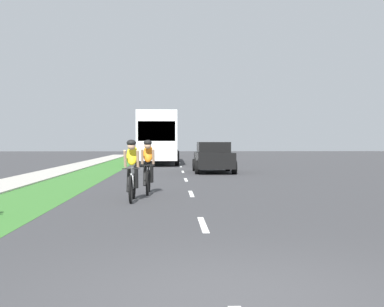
{
  "coord_description": "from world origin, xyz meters",
  "views": [
    {
      "loc": [
        -0.58,
        -4.98,
        1.52
      ],
      "look_at": [
        0.39,
        19.27,
        0.98
      ],
      "focal_mm": 48.0,
      "sensor_mm": 36.0,
      "label": 1
    }
  ],
  "objects_px": {
    "cyclist_trailing": "(148,166)",
    "sedan_black": "(213,157)",
    "cyclist_lead": "(132,170)",
    "pickup_maroon": "(160,149)",
    "bus_white": "(159,136)"
  },
  "relations": [
    {
      "from": "sedan_black",
      "to": "pickup_maroon",
      "type": "bearing_deg",
      "value": 96.73
    },
    {
      "from": "cyclist_lead",
      "to": "pickup_maroon",
      "type": "distance_m",
      "value": 39.9
    },
    {
      "from": "cyclist_lead",
      "to": "cyclist_trailing",
      "type": "xyz_separation_m",
      "value": [
        0.32,
        1.86,
        0.0
      ]
    },
    {
      "from": "sedan_black",
      "to": "cyclist_trailing",
      "type": "bearing_deg",
      "value": -104.77
    },
    {
      "from": "cyclist_lead",
      "to": "cyclist_trailing",
      "type": "distance_m",
      "value": 1.89
    },
    {
      "from": "cyclist_trailing",
      "to": "sedan_black",
      "type": "distance_m",
      "value": 10.91
    },
    {
      "from": "cyclist_lead",
      "to": "bus_white",
      "type": "height_order",
      "value": "bus_white"
    },
    {
      "from": "bus_white",
      "to": "sedan_black",
      "type": "bearing_deg",
      "value": -74.87
    },
    {
      "from": "cyclist_trailing",
      "to": "pickup_maroon",
      "type": "bearing_deg",
      "value": 90.7
    },
    {
      "from": "cyclist_trailing",
      "to": "bus_white",
      "type": "height_order",
      "value": "bus_white"
    },
    {
      "from": "sedan_black",
      "to": "pickup_maroon",
      "type": "height_order",
      "value": "pickup_maroon"
    },
    {
      "from": "cyclist_lead",
      "to": "sedan_black",
      "type": "relative_size",
      "value": 0.4
    },
    {
      "from": "sedan_black",
      "to": "bus_white",
      "type": "height_order",
      "value": "bus_white"
    },
    {
      "from": "cyclist_lead",
      "to": "sedan_black",
      "type": "xyz_separation_m",
      "value": [
        3.11,
        12.41,
        -0.04
      ]
    },
    {
      "from": "cyclist_lead",
      "to": "cyclist_trailing",
      "type": "height_order",
      "value": "same"
    }
  ]
}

